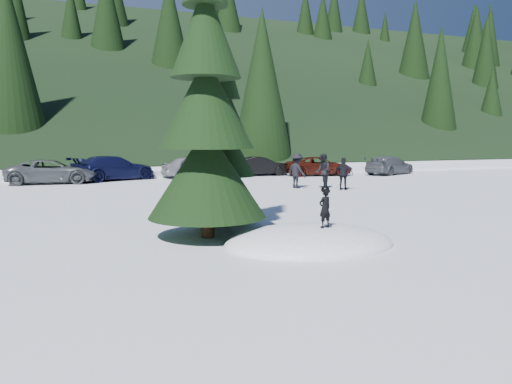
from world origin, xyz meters
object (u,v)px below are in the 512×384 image
object	(u,v)px
car_4	(194,167)
adult_2	(297,171)
spruce_short	(227,158)
car_7	(389,165)
adult_0	(323,171)
car_3	(114,168)
child_skier	(325,208)
car_2	(52,172)
adult_1	(344,174)
car_6	(319,166)
car_5	(261,166)
spruce_tall	(206,115)

from	to	relation	value
car_4	adult_2	bearing A→B (deg)	-165.54
spruce_short	adult_2	bearing A→B (deg)	54.19
car_4	car_7	distance (m)	14.17
adult_0	car_3	xyz separation A→B (m)	(-9.94, 9.07, -0.15)
child_skier	car_4	size ratio (longest dim) A/B	0.23
car_2	car_7	size ratio (longest dim) A/B	1.11
adult_0	car_3	world-z (taller)	adult_0
adult_0	car_2	distance (m)	15.73
spruce_short	car_3	size ratio (longest dim) A/B	1.01
adult_1	car_7	distance (m)	11.90
car_6	adult_0	bearing A→B (deg)	162.73
adult_0	car_5	size ratio (longest dim) A/B	0.46
adult_2	car_3	distance (m)	12.15
spruce_short	car_2	world-z (taller)	spruce_short
car_2	car_5	distance (m)	13.63
adult_1	car_5	xyz separation A→B (m)	(-0.53, 10.38, -0.17)
child_skier	car_6	size ratio (longest dim) A/B	0.20
car_5	car_2	bearing A→B (deg)	98.47
car_6	spruce_tall	bearing A→B (deg)	153.62
spruce_short	car_6	world-z (taller)	spruce_short
spruce_tall	adult_2	xyz separation A→B (m)	(7.87, 10.92, -2.39)
adult_1	car_7	size ratio (longest dim) A/B	0.37
adult_1	spruce_short	bearing A→B (deg)	81.74
child_skier	car_6	xyz separation A→B (m)	(10.64, 20.43, -0.31)
adult_1	car_4	size ratio (longest dim) A/B	0.39
child_skier	car_2	world-z (taller)	child_skier
car_4	car_3	bearing A→B (deg)	85.51
adult_1	car_5	bearing A→B (deg)	-47.22
adult_0	car_6	xyz separation A→B (m)	(3.95, 7.92, -0.27)
car_3	car_4	bearing A→B (deg)	-110.08
spruce_short	child_skier	size ratio (longest dim) A/B	5.53
adult_2	car_5	bearing A→B (deg)	-27.47
adult_1	car_2	world-z (taller)	adult_1
car_4	child_skier	bearing A→B (deg)	167.66
car_3	car_7	xyz separation A→B (m)	(19.20, -2.03, -0.11)
adult_2	car_4	distance (m)	9.40
spruce_short	adult_1	xyz separation A→B (m)	(8.72, 7.83, -1.27)
car_3	spruce_short	bearing A→B (deg)	162.97
adult_0	adult_1	bearing A→B (deg)	44.07
car_2	spruce_tall	bearing A→B (deg)	-162.75
spruce_tall	car_3	distance (m)	19.60
child_skier	adult_1	bearing A→B (deg)	-135.73
spruce_short	car_3	world-z (taller)	spruce_short
car_6	car_7	distance (m)	5.38
car_3	adult_1	bearing A→B (deg)	-156.81
car_5	car_7	distance (m)	9.46
spruce_short	car_5	world-z (taller)	spruce_short
spruce_short	car_4	xyz separation A→B (m)	(3.40, 18.26, -1.38)
spruce_tall	car_4	bearing A→B (deg)	77.38
spruce_tall	child_skier	size ratio (longest dim) A/B	8.87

